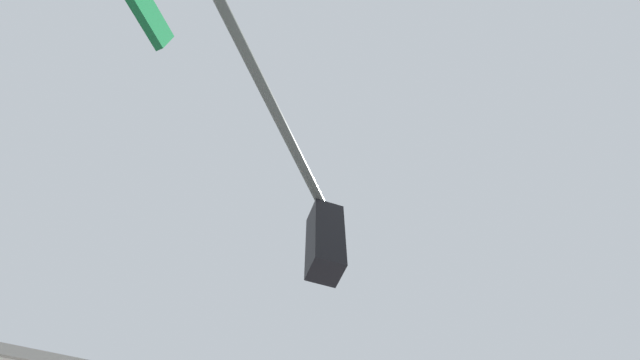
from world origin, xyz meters
TOP-DOWN VIEW (x-y plane):
  - traffic_signal_near at (-6.45, -6.13)m, footprint 2.39×2.65m

SIDE VIEW (x-z plane):
  - traffic_signal_near at x=-6.45m, z-range 1.02..6.02m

